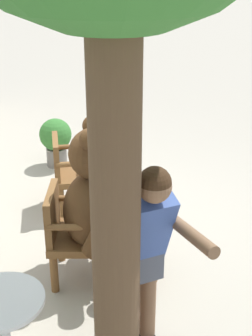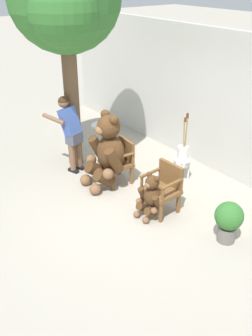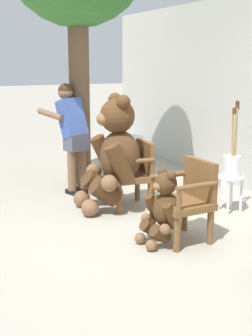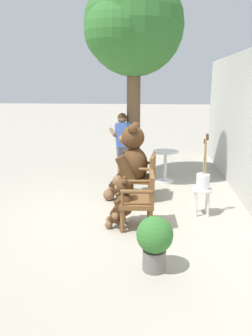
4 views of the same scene
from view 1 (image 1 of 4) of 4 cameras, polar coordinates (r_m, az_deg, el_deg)
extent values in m
plane|color=#A8A091|center=(4.99, -0.94, -8.04)|extent=(60.00, 60.00, 0.00)
cube|color=brown|center=(4.21, -5.65, -8.36)|extent=(0.61, 0.57, 0.07)
cylinder|color=brown|center=(4.14, -2.83, -12.68)|extent=(0.07, 0.07, 0.37)
cylinder|color=brown|center=(4.51, -2.60, -9.15)|extent=(0.07, 0.07, 0.37)
cylinder|color=brown|center=(4.18, -8.74, -12.57)|extent=(0.07, 0.07, 0.37)
cylinder|color=brown|center=(4.55, -7.96, -9.09)|extent=(0.07, 0.07, 0.37)
cube|color=brown|center=(4.12, -9.00, -5.44)|extent=(0.52, 0.11, 0.42)
cylinder|color=brown|center=(3.87, -6.12, -7.19)|extent=(0.10, 0.48, 0.06)
cylinder|color=brown|center=(3.91, -2.96, -8.58)|extent=(0.05, 0.05, 0.22)
cylinder|color=brown|center=(4.30, -5.51, -3.70)|extent=(0.10, 0.48, 0.06)
cylinder|color=brown|center=(4.34, -2.68, -4.99)|extent=(0.05, 0.05, 0.22)
cube|color=brown|center=(5.35, -5.88, -0.87)|extent=(0.59, 0.55, 0.07)
cylinder|color=brown|center=(5.26, -3.32, -3.94)|extent=(0.07, 0.07, 0.37)
cylinder|color=brown|center=(5.67, -3.83, -1.75)|extent=(0.07, 0.07, 0.37)
cylinder|color=brown|center=(5.24, -7.90, -4.26)|extent=(0.07, 0.07, 0.37)
cylinder|color=brown|center=(5.65, -8.08, -2.05)|extent=(0.07, 0.07, 0.37)
cube|color=brown|center=(5.25, -8.50, 1.38)|extent=(0.52, 0.09, 0.42)
cylinder|color=brown|center=(5.02, -5.81, 0.56)|extent=(0.08, 0.48, 0.06)
cylinder|color=brown|center=(5.08, -3.39, -0.42)|extent=(0.05, 0.05, 0.22)
cylinder|color=brown|center=(5.48, -6.18, 2.65)|extent=(0.08, 0.48, 0.06)
cylinder|color=brown|center=(5.53, -3.96, 1.73)|extent=(0.05, 0.05, 0.22)
ellipsoid|color=#4C3019|center=(4.08, -4.12, -5.17)|extent=(0.65, 0.56, 0.69)
sphere|color=#4C3019|center=(3.84, -3.84, 1.74)|extent=(0.44, 0.44, 0.44)
ellipsoid|color=brown|center=(3.85, -1.05, 1.30)|extent=(0.22, 0.18, 0.16)
sphere|color=black|center=(3.84, -1.06, 1.45)|extent=(0.06, 0.06, 0.06)
sphere|color=#4C3019|center=(3.62, -4.43, 3.46)|extent=(0.17, 0.17, 0.17)
sphere|color=#4C3019|center=(3.93, -4.12, 5.17)|extent=(0.17, 0.17, 0.17)
cylinder|color=#4C3019|center=(3.80, -2.66, -7.58)|extent=(0.23, 0.40, 0.52)
sphere|color=brown|center=(3.91, -0.54, -10.58)|extent=(0.21, 0.21, 0.21)
cylinder|color=#4C3019|center=(4.36, -2.35, -3.08)|extent=(0.23, 0.40, 0.52)
sphere|color=brown|center=(4.48, -0.51, -5.60)|extent=(0.21, 0.21, 0.21)
cylinder|color=#4C3019|center=(4.12, -0.52, -10.99)|extent=(0.30, 0.45, 0.41)
sphere|color=brown|center=(4.22, 2.38, -13.16)|extent=(0.22, 0.22, 0.22)
cylinder|color=#4C3019|center=(4.42, -0.51, -8.22)|extent=(0.30, 0.45, 0.41)
sphere|color=brown|center=(4.54, 2.16, -10.04)|extent=(0.22, 0.22, 0.22)
ellipsoid|color=#4C3019|center=(5.37, -3.94, -1.20)|extent=(0.34, 0.29, 0.37)
sphere|color=#4C3019|center=(5.25, -3.83, 1.64)|extent=(0.24, 0.24, 0.24)
ellipsoid|color=brown|center=(5.27, -2.73, 1.54)|extent=(0.12, 0.09, 0.09)
sphere|color=black|center=(5.27, -2.74, 1.60)|extent=(0.03, 0.03, 0.03)
sphere|color=#4C3019|center=(5.13, -3.90, 2.29)|extent=(0.09, 0.09, 0.09)
sphere|color=#4C3019|center=(5.30, -4.09, 3.01)|extent=(0.09, 0.09, 0.09)
cylinder|color=#4C3019|center=(5.22, -3.07, -1.97)|extent=(0.12, 0.21, 0.28)
sphere|color=brown|center=(5.28, -2.22, -3.17)|extent=(0.11, 0.11, 0.11)
cylinder|color=#4C3019|center=(5.53, -3.48, -0.38)|extent=(0.12, 0.21, 0.28)
sphere|color=brown|center=(5.60, -2.70, -1.45)|extent=(0.11, 0.11, 0.11)
cylinder|color=#4C3019|center=(5.39, -2.32, -3.50)|extent=(0.15, 0.24, 0.22)
sphere|color=brown|center=(5.44, -1.11, -4.39)|extent=(0.12, 0.12, 0.12)
cylinder|color=#4C3019|center=(5.56, -2.58, -2.55)|extent=(0.15, 0.24, 0.22)
sphere|color=brown|center=(5.63, -1.44, -3.32)|extent=(0.12, 0.12, 0.12)
cylinder|color=brown|center=(3.45, -0.07, -15.34)|extent=(0.12, 0.12, 0.82)
cube|color=black|center=(3.80, 2.57, -19.73)|extent=(0.26, 0.16, 0.06)
cylinder|color=brown|center=(3.51, 2.71, -14.57)|extent=(0.12, 0.12, 0.82)
cube|color=#4C5160|center=(3.31, 1.38, -11.21)|extent=(0.30, 0.35, 0.24)
cube|color=#385199|center=(3.06, 2.15, -7.16)|extent=(0.45, 0.42, 0.58)
sphere|color=brown|center=(2.78, 3.51, -2.21)|extent=(0.21, 0.21, 0.21)
sphere|color=#382314|center=(2.77, 3.52, -1.84)|extent=(0.21, 0.21, 0.21)
cylinder|color=brown|center=(2.93, 7.68, -7.84)|extent=(0.56, 0.25, 0.14)
cylinder|color=brown|center=(3.06, -1.14, -9.82)|extent=(0.18, 0.13, 0.51)
cylinder|color=silver|center=(3.15, -15.06, -15.37)|extent=(0.56, 0.56, 0.03)
cylinder|color=brown|center=(2.70, -1.29, -4.14)|extent=(0.30, 0.30, 2.78)
cylinder|color=slate|center=(6.58, -8.42, 1.37)|extent=(0.28, 0.28, 0.26)
sphere|color=#33702D|center=(6.46, -8.60, 4.06)|extent=(0.44, 0.44, 0.44)
camera|label=2|loc=(9.62, 19.21, 29.70)|focal=40.00mm
camera|label=3|loc=(9.22, 10.15, 19.14)|focal=50.00mm
camera|label=4|loc=(9.63, -8.49, 21.28)|focal=35.00mm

